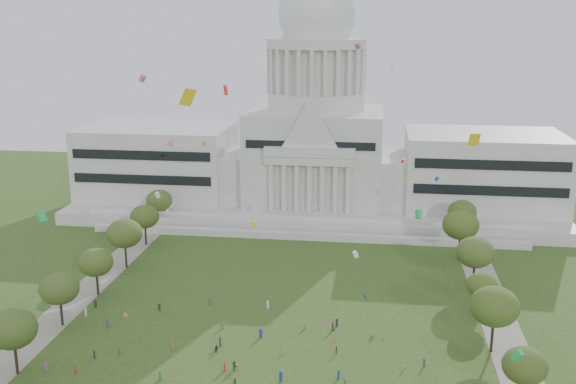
# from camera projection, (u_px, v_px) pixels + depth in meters

# --- Properties ---
(ground) EXTENTS (400.00, 400.00, 0.00)m
(ground) POSITION_uv_depth(u_px,v_px,m) (255.00, 382.00, 121.75)
(ground) COLOR #334B1A
(ground) RESTS_ON ground
(capitol) EXTENTS (160.00, 64.50, 91.30)m
(capitol) POSITION_uv_depth(u_px,v_px,m) (316.00, 146.00, 225.12)
(capitol) COLOR beige
(capitol) RESTS_ON ground
(path_left) EXTENTS (8.00, 160.00, 0.04)m
(path_left) POSITION_uv_depth(u_px,v_px,m) (75.00, 301.00, 156.78)
(path_left) COLOR gray
(path_left) RESTS_ON ground
(path_right) EXTENTS (8.00, 160.00, 0.04)m
(path_right) POSITION_uv_depth(u_px,v_px,m) (500.00, 325.00, 144.26)
(path_right) COLOR gray
(path_right) RESTS_ON ground
(row_tree_l_1) EXTENTS (8.86, 8.86, 12.59)m
(row_tree_l_1) POSITION_uv_depth(u_px,v_px,m) (13.00, 329.00, 122.41)
(row_tree_l_1) COLOR black
(row_tree_l_1) RESTS_ON ground
(row_tree_r_1) EXTENTS (7.58, 7.58, 10.78)m
(row_tree_r_1) POSITION_uv_depth(u_px,v_px,m) (525.00, 366.00, 112.12)
(row_tree_r_1) COLOR black
(row_tree_r_1) RESTS_ON ground
(row_tree_l_2) EXTENTS (8.42, 8.42, 11.97)m
(row_tree_l_2) POSITION_uv_depth(u_px,v_px,m) (59.00, 288.00, 142.09)
(row_tree_l_2) COLOR black
(row_tree_l_2) RESTS_ON ground
(row_tree_r_2) EXTENTS (9.55, 9.55, 13.58)m
(row_tree_r_2) POSITION_uv_depth(u_px,v_px,m) (495.00, 307.00, 130.29)
(row_tree_r_2) COLOR black
(row_tree_r_2) RESTS_ON ground
(row_tree_l_3) EXTENTS (8.12, 8.12, 11.55)m
(row_tree_l_3) POSITION_uv_depth(u_px,v_px,m) (96.00, 262.00, 157.97)
(row_tree_l_3) COLOR black
(row_tree_l_3) RESTS_ON ground
(row_tree_r_3) EXTENTS (7.01, 7.01, 9.98)m
(row_tree_r_3) POSITION_uv_depth(u_px,v_px,m) (482.00, 285.00, 147.26)
(row_tree_r_3) COLOR black
(row_tree_r_3) RESTS_ON ground
(row_tree_l_4) EXTENTS (9.29, 9.29, 13.21)m
(row_tree_l_4) POSITION_uv_depth(u_px,v_px,m) (124.00, 233.00, 175.42)
(row_tree_l_4) COLOR black
(row_tree_l_4) RESTS_ON ground
(row_tree_r_4) EXTENTS (9.19, 9.19, 13.06)m
(row_tree_r_4) POSITION_uv_depth(u_px,v_px,m) (475.00, 252.00, 161.58)
(row_tree_r_4) COLOR black
(row_tree_r_4) RESTS_ON ground
(row_tree_l_5) EXTENTS (8.33, 8.33, 11.85)m
(row_tree_l_5) POSITION_uv_depth(u_px,v_px,m) (145.00, 217.00, 193.65)
(row_tree_l_5) COLOR black
(row_tree_l_5) RESTS_ON ground
(row_tree_r_5) EXTENTS (9.82, 9.82, 13.96)m
(row_tree_r_5) POSITION_uv_depth(u_px,v_px,m) (461.00, 225.00, 180.92)
(row_tree_r_5) COLOR black
(row_tree_r_5) RESTS_ON ground
(row_tree_l_6) EXTENTS (8.19, 8.19, 11.64)m
(row_tree_l_6) POSITION_uv_depth(u_px,v_px,m) (159.00, 201.00, 211.29)
(row_tree_l_6) COLOR black
(row_tree_l_6) RESTS_ON ground
(row_tree_r_6) EXTENTS (8.42, 8.42, 11.97)m
(row_tree_r_6) POSITION_uv_depth(u_px,v_px,m) (462.00, 212.00, 198.16)
(row_tree_r_6) COLOR black
(row_tree_r_6) RESTS_ON ground
(person_0) EXTENTS (0.79, 0.93, 1.61)m
(person_0) POSITION_uv_depth(u_px,v_px,m) (424.00, 362.00, 127.15)
(person_0) COLOR #4C4C51
(person_0) RESTS_ON ground
(person_2) EXTENTS (0.84, 0.83, 1.50)m
(person_2) POSITION_uv_depth(u_px,v_px,m) (405.00, 366.00, 125.99)
(person_2) COLOR silver
(person_2) RESTS_ON ground
(person_3) EXTENTS (1.03, 1.33, 1.84)m
(person_3) POSITION_uv_depth(u_px,v_px,m) (345.00, 383.00, 119.56)
(person_3) COLOR #33723F
(person_3) RESTS_ON ground
(person_4) EXTENTS (0.58, 0.95, 1.55)m
(person_4) POSITION_uv_depth(u_px,v_px,m) (285.00, 349.00, 132.36)
(person_4) COLOR silver
(person_4) RESTS_ON ground
(person_5) EXTENTS (1.80, 1.79, 1.97)m
(person_5) POSITION_uv_depth(u_px,v_px,m) (234.00, 366.00, 125.45)
(person_5) COLOR #33723F
(person_5) RESTS_ON ground
(person_8) EXTENTS (0.91, 0.72, 1.64)m
(person_8) POSITION_uv_depth(u_px,v_px,m) (216.00, 349.00, 132.21)
(person_8) COLOR #26262B
(person_8) RESTS_ON ground
(person_10) EXTENTS (0.56, 0.99, 1.66)m
(person_10) POSITION_uv_depth(u_px,v_px,m) (336.00, 350.00, 131.74)
(person_10) COLOR #4C4C51
(person_10) RESTS_ON ground
(distant_crowd) EXTENTS (57.49, 34.18, 1.95)m
(distant_crowd) POSITION_uv_depth(u_px,v_px,m) (197.00, 337.00, 136.97)
(distant_crowd) COLOR #994C8C
(distant_crowd) RESTS_ON ground
(kite_swarm) EXTENTS (81.45, 105.68, 56.16)m
(kite_swarm) POSITION_uv_depth(u_px,v_px,m) (282.00, 228.00, 117.35)
(kite_swarm) COLOR red
(kite_swarm) RESTS_ON ground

